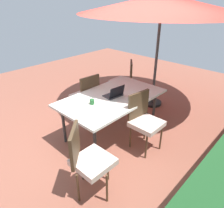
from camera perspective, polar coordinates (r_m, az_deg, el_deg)
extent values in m
cube|color=#935442|center=(4.13, 0.00, -7.54)|extent=(10.00, 10.00, 0.02)
cube|color=silver|center=(3.76, 0.00, 1.76)|extent=(1.89, 1.10, 0.04)
cylinder|color=#333333|center=(4.69, 3.11, 2.16)|extent=(0.05, 0.05, 0.71)
cylinder|color=#333333|center=(3.77, -12.86, -5.48)|extent=(0.05, 0.05, 0.71)
cylinder|color=#333333|center=(4.28, 11.25, -1.01)|extent=(0.05, 0.05, 0.71)
cylinder|color=#333333|center=(3.24, -4.59, -10.89)|extent=(0.05, 0.05, 0.71)
cylinder|color=#4C4C4C|center=(4.81, 11.94, 12.52)|extent=(0.06, 0.06, 2.33)
cone|color=red|center=(4.66, 13.29, 24.93)|extent=(3.33, 3.33, 0.35)
cylinder|color=black|center=(5.21, 10.74, 0.39)|extent=(0.44, 0.44, 0.06)
cube|color=beige|center=(3.50, 9.34, -5.29)|extent=(0.46, 0.46, 0.08)
cube|color=#4C3823|center=(3.49, 7.13, -0.20)|extent=(0.44, 0.10, 0.45)
cylinder|color=#4C3823|center=(3.45, 9.18, -11.29)|extent=(0.03, 0.03, 0.45)
cylinder|color=#4C3823|center=(3.68, 13.03, -8.91)|extent=(0.03, 0.03, 0.45)
cylinder|color=#4C3823|center=(3.64, 4.98, -8.62)|extent=(0.03, 0.03, 0.45)
cylinder|color=#4C3823|center=(3.86, 8.88, -6.55)|extent=(0.03, 0.03, 0.45)
cube|color=beige|center=(2.77, -5.13, -15.27)|extent=(0.46, 0.46, 0.08)
cube|color=#4C3823|center=(2.63, -10.01, -10.80)|extent=(0.35, 0.32, 0.45)
cylinder|color=#4C3823|center=(2.82, -1.37, -21.81)|extent=(0.03, 0.03, 0.45)
cylinder|color=#4C3823|center=(3.07, -1.08, -16.70)|extent=(0.03, 0.03, 0.45)
cylinder|color=#4C3823|center=(2.86, -9.14, -21.45)|extent=(0.03, 0.03, 0.45)
cylinder|color=#4C3823|center=(3.10, -8.02, -16.46)|extent=(0.03, 0.03, 0.45)
cube|color=beige|center=(5.13, 2.68, 6.08)|extent=(0.46, 0.46, 0.08)
cube|color=#4C3823|center=(5.04, 5.16, 8.82)|extent=(0.36, 0.31, 0.45)
cylinder|color=#4C3823|center=(5.40, 0.72, 4.21)|extent=(0.03, 0.03, 0.45)
cylinder|color=#4C3823|center=(5.07, 0.55, 2.59)|extent=(0.03, 0.03, 0.45)
cylinder|color=#4C3823|center=(5.40, 4.55, 4.11)|extent=(0.03, 0.03, 0.45)
cylinder|color=#4C3823|center=(5.07, 4.62, 2.49)|extent=(0.03, 0.03, 0.45)
cube|color=beige|center=(4.39, -7.43, 2.04)|extent=(0.46, 0.46, 0.08)
cube|color=#4C3823|center=(4.13, -5.94, 4.43)|extent=(0.44, 0.07, 0.45)
cylinder|color=#4C3823|center=(4.74, -6.74, 0.47)|extent=(0.03, 0.03, 0.45)
cylinder|color=#4C3823|center=(4.56, -10.38, -0.92)|extent=(0.03, 0.03, 0.45)
cylinder|color=#4C3823|center=(4.48, -4.01, -1.07)|extent=(0.03, 0.03, 0.45)
cylinder|color=#4C3823|center=(4.30, -7.76, -2.62)|extent=(0.03, 0.03, 0.45)
cube|color=#2D2D33|center=(3.77, 0.24, 2.34)|extent=(0.34, 0.25, 0.02)
cube|color=black|center=(3.65, 1.37, 3.31)|extent=(0.32, 0.09, 0.20)
cylinder|color=#286B33|center=(3.49, -5.41, 0.61)|extent=(0.08, 0.08, 0.08)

